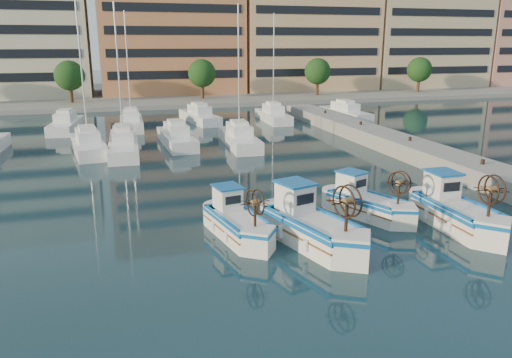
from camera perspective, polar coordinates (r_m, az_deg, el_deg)
name	(u,v)px	position (r m, az deg, el deg)	size (l,w,h in m)	color
ground	(330,240)	(22.69, 8.42, -6.89)	(300.00, 300.00, 0.00)	#1B3D48
quay	(460,166)	(35.71, 22.30, 1.37)	(3.00, 60.00, 1.20)	gray
waterfront	(220,26)	(86.04, -4.19, 17.04)	(180.00, 40.00, 25.60)	gray
yacht_marina	(170,130)	(47.73, -9.78, 5.50)	(38.75, 22.87, 11.50)	white
fishing_boat_a	(237,221)	(22.63, -2.21, -4.78)	(2.48, 4.44, 2.69)	white
fishing_boat_b	(311,225)	(21.87, 6.29, -5.20)	(3.36, 5.29, 3.21)	white
fishing_boat_c	(366,202)	(25.83, 12.47, -2.55)	(3.26, 4.49, 2.71)	white
fishing_boat_d	(455,210)	(25.49, 21.82, -3.29)	(2.09, 5.02, 3.12)	white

